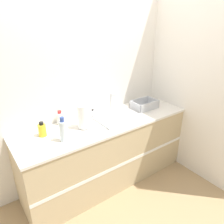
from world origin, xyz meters
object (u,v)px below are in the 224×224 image
(paper_towel_roll, at_px, (84,117))
(soap_dispenser, at_px, (93,114))
(dish_rack, at_px, (144,105))
(sink, at_px, (118,117))
(bottle_white_spray, at_px, (60,118))
(bottle_yellow, at_px, (42,130))
(bottle_clear, at_px, (63,131))

(paper_towel_roll, distance_m, soap_dispenser, 0.32)
(dish_rack, relative_size, soap_dispenser, 3.13)
(sink, distance_m, paper_towel_roll, 0.51)
(paper_towel_roll, distance_m, dish_rack, 1.00)
(sink, relative_size, soap_dispenser, 5.00)
(bottle_white_spray, bearing_deg, sink, -23.21)
(dish_rack, bearing_deg, bottle_white_spray, 168.83)
(bottle_white_spray, relative_size, bottle_yellow, 1.05)
(bottle_white_spray, bearing_deg, soap_dispenser, -8.86)
(sink, height_order, bottle_clear, sink)
(sink, bearing_deg, soap_dispenser, 138.53)
(sink, distance_m, soap_dispenser, 0.34)
(sink, bearing_deg, bottle_clear, -172.74)
(paper_towel_roll, height_order, bottle_clear, paper_towel_roll)
(bottle_white_spray, relative_size, soap_dispenser, 1.55)
(sink, distance_m, dish_rack, 0.51)
(paper_towel_roll, relative_size, bottle_clear, 1.04)
(bottle_yellow, xyz_separation_m, bottle_clear, (0.14, -0.24, 0.05))
(bottle_yellow, bearing_deg, soap_dispenser, 7.23)
(bottle_white_spray, xyz_separation_m, bottle_clear, (-0.13, -0.39, 0.05))
(sink, relative_size, dish_rack, 1.60)
(dish_rack, xyz_separation_m, bottle_clear, (-1.31, -0.16, 0.08))
(bottle_clear, bearing_deg, paper_towel_roll, 22.39)
(bottle_white_spray, bearing_deg, dish_rack, -11.17)
(dish_rack, height_order, bottle_yellow, bottle_yellow)
(dish_rack, relative_size, bottle_white_spray, 2.03)
(soap_dispenser, bearing_deg, bottle_clear, -149.54)
(bottle_yellow, distance_m, bottle_clear, 0.28)
(paper_towel_roll, distance_m, bottle_clear, 0.34)
(dish_rack, distance_m, bottle_yellow, 1.46)
(dish_rack, xyz_separation_m, bottle_white_spray, (-1.18, 0.23, 0.04))
(bottle_clear, bearing_deg, bottle_white_spray, 71.27)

